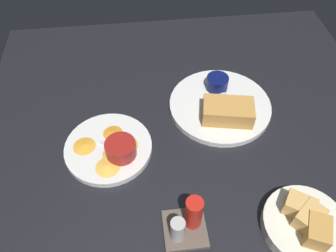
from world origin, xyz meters
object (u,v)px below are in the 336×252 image
sandwich_half_near (228,111)px  condiment_caddy (187,222)px  plate_sandwich_main (220,105)px  spoon_by_gravy_ramekin (123,153)px  plate_chips_companion (109,148)px  ramekin_dark_sauce (217,82)px  bread_basket_rear (305,224)px  spoon_by_dark_ramekin (226,98)px  ramekin_light_gravy (121,148)px

sandwich_half_near → condiment_caddy: condiment_caddy is taller
plate_sandwich_main → spoon_by_gravy_ramekin: spoon_by_gravy_ramekin is taller
plate_chips_companion → plate_sandwich_main: bearing=-160.2°
ramekin_dark_sauce → bread_basket_rear: size_ratio=0.35×
ramekin_dark_sauce → condiment_caddy: 42.57cm
plate_sandwich_main → spoon_by_dark_ramekin: 2.58cm
plate_sandwich_main → ramekin_dark_sauce: bearing=-92.5°
ramekin_dark_sauce → plate_chips_companion: size_ratio=0.29×
sandwich_half_near → bread_basket_rear: size_ratio=0.82×
spoon_by_gravy_ramekin → bread_basket_rear: (-36.77, 22.60, 0.46)cm
plate_chips_companion → ramekin_light_gravy: 5.16cm
ramekin_dark_sauce → spoon_by_gravy_ramekin: (27.25, 20.17, -1.69)cm
plate_chips_companion → bread_basket_rear: bread_basket_rear is taller
plate_sandwich_main → spoon_by_dark_ramekin: size_ratio=2.83×
spoon_by_dark_ramekin → plate_chips_companion: 34.84cm
plate_sandwich_main → spoon_by_gravy_ramekin: bearing=27.3°
ramekin_dark_sauce → spoon_by_dark_ramekin: (-1.58, 4.91, -1.69)cm
spoon_by_dark_ramekin → condiment_caddy: bearing=65.0°
plate_chips_companion → spoon_by_dark_ramekin: bearing=-159.1°
sandwich_half_near → ramekin_light_gravy: sandwich_half_near is taller
spoon_by_dark_ramekin → condiment_caddy: condiment_caddy is taller
plate_sandwich_main → sandwich_half_near: bearing=96.5°
plate_chips_companion → condiment_caddy: (-16.22, 22.64, 2.61)cm
spoon_by_dark_ramekin → ramekin_light_gravy: ramekin_light_gravy is taller
spoon_by_dark_ramekin → ramekin_light_gravy: bearing=27.3°
sandwich_half_near → condiment_caddy: size_ratio=1.51×
spoon_by_dark_ramekin → spoon_by_gravy_ramekin: size_ratio=1.13×
plate_sandwich_main → spoon_by_gravy_ramekin: size_ratio=3.20×
bread_basket_rear → spoon_by_dark_ramekin: bearing=-78.2°
spoon_by_dark_ramekin → condiment_caddy: 38.67cm
ramekin_dark_sauce → plate_sandwich_main: bearing=87.5°
condiment_caddy → sandwich_half_near: bearing=-117.9°
plate_chips_companion → spoon_by_gravy_ramekin: bearing=142.3°
bread_basket_rear → condiment_caddy: (24.25, -2.83, 0.98)cm
ramekin_dark_sauce → ramekin_light_gravy: 34.18cm
sandwich_half_near → plate_chips_companion: 31.97cm
sandwich_half_near → spoon_by_gravy_ramekin: size_ratio=1.65×
ramekin_dark_sauce → bread_basket_rear: 43.83cm
plate_sandwich_main → sandwich_half_near: 6.19cm
ramekin_dark_sauce → ramekin_light_gravy: size_ratio=0.83×
plate_sandwich_main → spoon_by_dark_ramekin: spoon_by_dark_ramekin is taller
ramekin_dark_sauce → bread_basket_rear: bearing=102.5°
bread_basket_rear → spoon_by_gravy_ramekin: bearing=-31.6°
spoon_by_dark_ramekin → spoon_by_gravy_ramekin: 32.62cm
spoon_by_dark_ramekin → ramekin_dark_sauce: bearing=-72.1°
spoon_by_gravy_ramekin → condiment_caddy: size_ratio=0.92×
condiment_caddy → bread_basket_rear: bearing=173.3°
sandwich_half_near → spoon_by_gravy_ramekin: bearing=17.4°
plate_chips_companion → ramekin_light_gravy: (-3.25, 2.71, 2.96)cm
sandwich_half_near → ramekin_dark_sauce: 11.54cm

